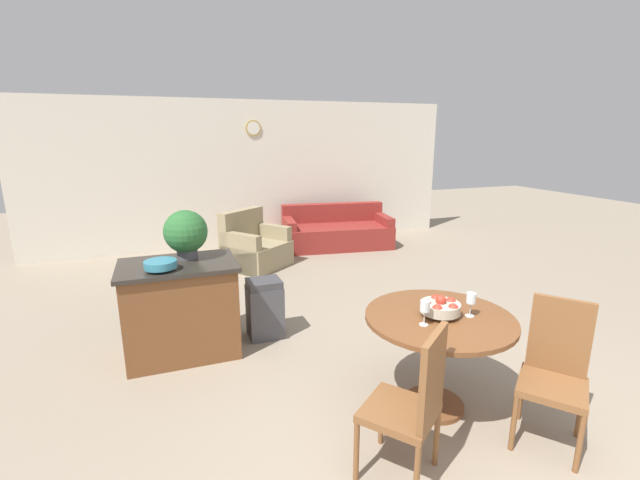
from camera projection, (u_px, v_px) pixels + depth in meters
wall_back at (253, 174)px, 8.07m from camera, size 8.00×0.09×2.70m
dining_table at (438, 337)px, 3.25m from camera, size 1.12×1.12×0.78m
dining_chair_near_left at (413, 401)px, 2.57m from camera, size 0.59×0.59×1.02m
dining_chair_near_right at (555, 368)px, 2.93m from camera, size 0.59×0.59×1.02m
fruit_bowl at (440, 307)px, 3.19m from camera, size 0.29×0.29×0.17m
wine_glass_left at (425, 307)px, 3.02m from camera, size 0.07×0.07×0.18m
wine_glass_right at (471, 299)px, 3.17m from camera, size 0.07×0.07×0.18m
kitchen_island at (181, 308)px, 4.12m from camera, size 1.08×0.73×0.92m
teal_bowl at (161, 264)px, 3.78m from camera, size 0.28×0.28×0.09m
potted_plant at (186, 233)px, 4.10m from camera, size 0.41×0.41×0.48m
trash_bin at (265, 308)px, 4.50m from camera, size 0.36×0.30×0.63m
couch at (336, 232)px, 8.13m from camera, size 2.10×1.23×0.77m
armchair at (255, 248)px, 6.89m from camera, size 1.20×1.18×0.91m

